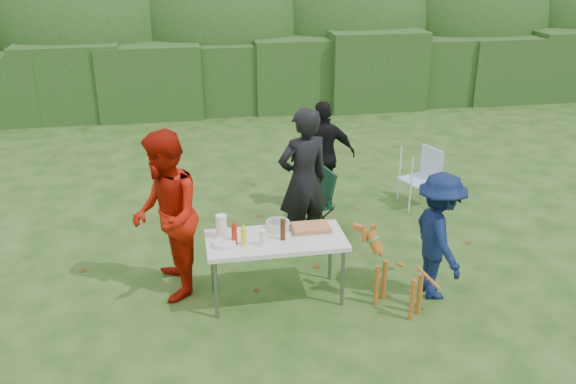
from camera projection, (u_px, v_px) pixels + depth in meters
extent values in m
plane|color=#1E4211|center=(292.00, 297.00, 6.84)|extent=(80.00, 80.00, 0.00)
cube|color=#23471C|center=(227.00, 75.00, 13.76)|extent=(22.00, 1.40, 1.70)
ellipsoid|color=#3D6628|center=(220.00, 31.00, 14.92)|extent=(20.00, 2.60, 3.20)
cube|color=silver|center=(276.00, 240.00, 6.55)|extent=(1.50, 0.70, 0.05)
cylinder|color=slate|center=(216.00, 290.00, 6.33)|extent=(0.04, 0.04, 0.69)
cylinder|color=slate|center=(343.00, 278.00, 6.55)|extent=(0.04, 0.04, 0.69)
cylinder|color=slate|center=(212.00, 263.00, 6.84)|extent=(0.04, 0.04, 0.69)
cylinder|color=slate|center=(330.00, 253.00, 7.06)|extent=(0.04, 0.04, 0.69)
imported|color=black|center=(303.00, 181.00, 7.54)|extent=(0.78, 0.61, 1.87)
imported|color=#A61205|center=(166.00, 216.00, 6.57)|extent=(0.78, 0.97, 1.89)
imported|color=black|center=(323.00, 156.00, 8.78)|extent=(0.95, 0.40, 1.61)
imported|color=#0B1940|center=(439.00, 236.00, 6.62)|extent=(0.54, 0.94, 1.45)
cube|color=#B7B7BA|center=(310.00, 229.00, 6.72)|extent=(0.45, 0.30, 0.02)
cube|color=#CC7F47|center=(310.00, 227.00, 6.71)|extent=(0.40, 0.26, 0.04)
cylinder|color=yellow|center=(244.00, 236.00, 6.37)|extent=(0.06, 0.06, 0.20)
cylinder|color=red|center=(234.00, 234.00, 6.38)|extent=(0.06, 0.06, 0.22)
cylinder|color=#47230F|center=(283.00, 229.00, 6.47)|extent=(0.06, 0.06, 0.24)
cylinder|color=white|center=(221.00, 226.00, 6.51)|extent=(0.12, 0.12, 0.26)
cylinder|color=white|center=(263.00, 238.00, 6.36)|extent=(0.08, 0.08, 0.18)
cylinder|color=silver|center=(278.00, 226.00, 6.71)|extent=(0.26, 0.26, 0.10)
cylinder|color=white|center=(224.00, 244.00, 6.37)|extent=(0.24, 0.24, 0.05)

